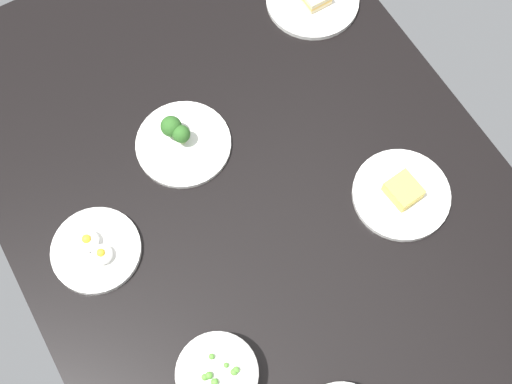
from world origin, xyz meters
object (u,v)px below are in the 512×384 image
at_px(plate_cheese, 402,194).
at_px(plate_broccoli, 182,141).
at_px(plate_eggs, 96,249).
at_px(bowl_peas, 218,375).

height_order(plate_cheese, plate_broccoli, plate_broccoli).
bearing_deg(plate_eggs, plate_broccoli, 115.93).
height_order(plate_cheese, bowl_peas, bowl_peas).
xyz_separation_m(plate_broccoli, plate_eggs, (0.13, -0.28, -0.00)).
relative_size(bowl_peas, plate_eggs, 0.84).
xyz_separation_m(plate_cheese, bowl_peas, (0.14, -0.53, 0.02)).
bearing_deg(bowl_peas, plate_eggs, -164.76).
relative_size(plate_broccoli, plate_eggs, 1.13).
bearing_deg(plate_broccoli, bowl_peas, -19.97).
height_order(bowl_peas, plate_broccoli, plate_broccoli).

